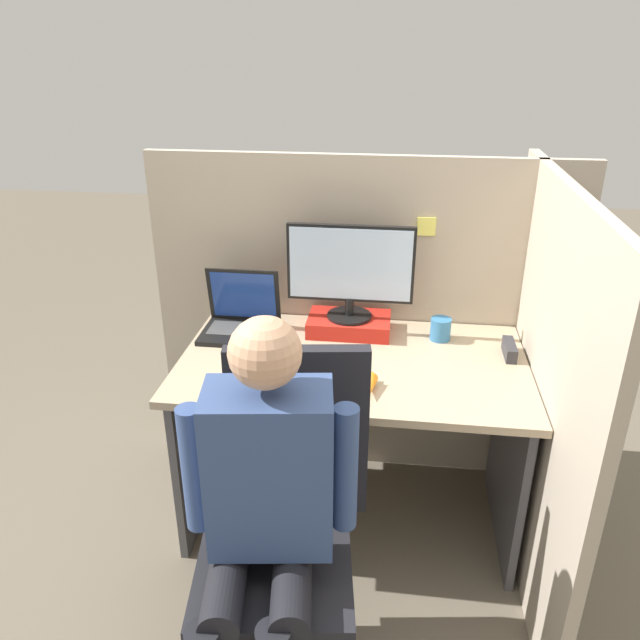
{
  "coord_description": "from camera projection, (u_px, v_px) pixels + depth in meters",
  "views": [
    {
      "loc": [
        0.15,
        -1.71,
        1.89
      ],
      "look_at": [
        -0.1,
        0.19,
        1.01
      ],
      "focal_mm": 35.0,
      "sensor_mm": 36.0,
      "label": 1
    }
  ],
  "objects": [
    {
      "name": "ground_plane",
      "position": [
        340.0,
        586.0,
        2.34
      ],
      "size": [
        12.0,
        12.0,
        0.0
      ],
      "primitive_type": "plane",
      "color": "#665B4C"
    },
    {
      "name": "cubicle_panel_back",
      "position": [
        360.0,
        322.0,
        2.76
      ],
      "size": [
        1.82,
        0.05,
        1.46
      ],
      "color": "tan",
      "rests_on": "ground"
    },
    {
      "name": "cubicle_panel_right",
      "position": [
        541.0,
        389.0,
        2.24
      ],
      "size": [
        0.04,
        1.43,
        1.46
      ],
      "color": "tan",
      "rests_on": "ground"
    },
    {
      "name": "desk",
      "position": [
        352.0,
        404.0,
        2.46
      ],
      "size": [
        1.32,
        0.77,
        0.76
      ],
      "color": "tan",
      "rests_on": "ground"
    },
    {
      "name": "paper_box",
      "position": [
        349.0,
        324.0,
        2.59
      ],
      "size": [
        0.34,
        0.21,
        0.07
      ],
      "color": "red",
      "rests_on": "desk"
    },
    {
      "name": "monitor",
      "position": [
        350.0,
        269.0,
        2.49
      ],
      "size": [
        0.51,
        0.18,
        0.39
      ],
      "color": "black",
      "rests_on": "paper_box"
    },
    {
      "name": "laptop",
      "position": [
        241.0,
        321.0,
        2.58
      ],
      "size": [
        0.3,
        0.25,
        0.26
      ],
      "color": "black",
      "rests_on": "desk"
    },
    {
      "name": "mouse",
      "position": [
        292.0,
        359.0,
        2.34
      ],
      "size": [
        0.07,
        0.05,
        0.03
      ],
      "color": "silver",
      "rests_on": "desk"
    },
    {
      "name": "stapler",
      "position": [
        509.0,
        350.0,
        2.4
      ],
      "size": [
        0.04,
        0.14,
        0.05
      ],
      "color": "#2D2D33",
      "rests_on": "desk"
    },
    {
      "name": "carrot_toy",
      "position": [
        370.0,
        386.0,
        2.15
      ],
      "size": [
        0.05,
        0.15,
        0.05
      ],
      "color": "orange",
      "rests_on": "desk"
    },
    {
      "name": "office_chair",
      "position": [
        285.0,
        522.0,
        1.9
      ],
      "size": [
        0.54,
        0.57,
        1.05
      ],
      "color": "black",
      "rests_on": "ground"
    },
    {
      "name": "person",
      "position": [
        264.0,
        507.0,
        1.67
      ],
      "size": [
        0.48,
        0.46,
        1.26
      ],
      "color": "black",
      "rests_on": "ground"
    },
    {
      "name": "coffee_mug",
      "position": [
        441.0,
        329.0,
        2.52
      ],
      "size": [
        0.08,
        0.08,
        0.09
      ],
      "color": "teal",
      "rests_on": "desk"
    }
  ]
}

